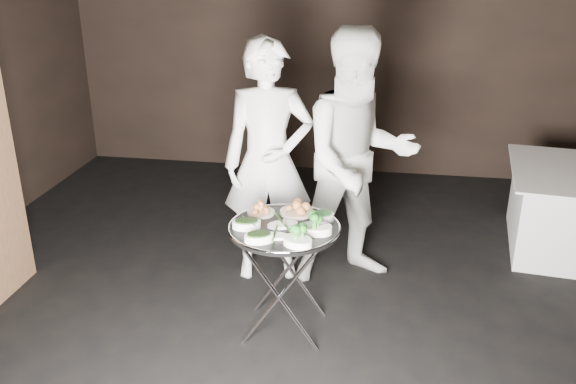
% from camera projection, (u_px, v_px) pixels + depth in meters
% --- Properties ---
extents(floor, '(6.00, 7.00, 0.05)m').
position_uv_depth(floor, '(292.00, 357.00, 3.91)').
color(floor, black).
rests_on(floor, ground).
extents(wall_back, '(6.00, 0.05, 3.00)m').
position_uv_depth(wall_back, '(343.00, 38.00, 6.56)').
color(wall_back, black).
rests_on(wall_back, floor).
extents(tray_stand, '(0.52, 0.44, 0.76)m').
position_uv_depth(tray_stand, '(284.00, 275.00, 3.98)').
color(tray_stand, silver).
rests_on(tray_stand, floor).
extents(serving_tray, '(0.72, 0.72, 0.04)m').
position_uv_depth(serving_tray, '(284.00, 228.00, 3.86)').
color(serving_tray, black).
rests_on(serving_tray, tray_stand).
extents(potato_plate_a, '(0.18, 0.18, 0.07)m').
position_uv_depth(potato_plate_a, '(261.00, 210.00, 4.03)').
color(potato_plate_a, beige).
rests_on(potato_plate_a, serving_tray).
extents(potato_plate_b, '(0.24, 0.24, 0.08)m').
position_uv_depth(potato_plate_b, '(297.00, 208.00, 4.03)').
color(potato_plate_b, beige).
rests_on(potato_plate_b, serving_tray).
extents(greens_bowl, '(0.12, 0.12, 0.07)m').
position_uv_depth(greens_bowl, '(324.00, 215.00, 3.94)').
color(greens_bowl, white).
rests_on(greens_bowl, serving_tray).
extents(asparagus_plate_a, '(0.23, 0.19, 0.04)m').
position_uv_depth(asparagus_plate_a, '(283.00, 224.00, 3.85)').
color(asparagus_plate_a, white).
rests_on(asparagus_plate_a, serving_tray).
extents(asparagus_plate_b, '(0.17, 0.10, 0.03)m').
position_uv_depth(asparagus_plate_b, '(275.00, 235.00, 3.71)').
color(asparagus_plate_b, white).
rests_on(asparagus_plate_b, serving_tray).
extents(spinach_bowl_a, '(0.20, 0.15, 0.07)m').
position_uv_depth(spinach_bowl_a, '(247.00, 223.00, 3.82)').
color(spinach_bowl_a, white).
rests_on(spinach_bowl_a, serving_tray).
extents(spinach_bowl_b, '(0.21, 0.17, 0.07)m').
position_uv_depth(spinach_bowl_b, '(259.00, 236.00, 3.65)').
color(spinach_bowl_b, white).
rests_on(spinach_bowl_b, serving_tray).
extents(broccoli_bowl_a, '(0.19, 0.14, 0.08)m').
position_uv_depth(broccoli_bowl_a, '(317.00, 227.00, 3.76)').
color(broccoli_bowl_a, white).
rests_on(broccoli_bowl_a, serving_tray).
extents(broccoli_bowl_b, '(0.22, 0.19, 0.08)m').
position_uv_depth(broccoli_bowl_b, '(298.00, 240.00, 3.60)').
color(broccoli_bowl_b, white).
rests_on(broccoli_bowl_b, serving_tray).
extents(serving_utensils, '(0.57, 0.41, 0.01)m').
position_uv_depth(serving_utensils, '(289.00, 216.00, 3.89)').
color(serving_utensils, silver).
rests_on(serving_utensils, serving_tray).
extents(waiter_left, '(0.76, 0.58, 1.84)m').
position_uv_depth(waiter_left, '(268.00, 162.00, 4.54)').
color(waiter_left, white).
rests_on(waiter_left, floor).
extents(waiter_right, '(1.14, 1.03, 1.92)m').
position_uv_depth(waiter_right, '(358.00, 160.00, 4.48)').
color(waiter_right, white).
rests_on(waiter_right, floor).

